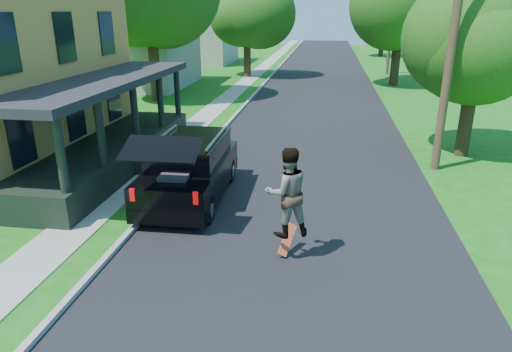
# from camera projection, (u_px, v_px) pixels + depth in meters

# --- Properties ---
(ground) EXTENTS (140.00, 140.00, 0.00)m
(ground) POSITION_uv_depth(u_px,v_px,m) (289.00, 271.00, 9.74)
(ground) COLOR #145B12
(ground) RESTS_ON ground
(street) EXTENTS (8.00, 120.00, 0.02)m
(street) POSITION_uv_depth(u_px,v_px,m) (316.00, 100.00, 28.32)
(street) COLOR black
(street) RESTS_ON ground
(curb) EXTENTS (0.15, 120.00, 0.12)m
(curb) POSITION_uv_depth(u_px,v_px,m) (252.00, 98.00, 28.90)
(curb) COLOR gray
(curb) RESTS_ON ground
(sidewalk) EXTENTS (1.30, 120.00, 0.03)m
(sidewalk) POSITION_uv_depth(u_px,v_px,m) (228.00, 97.00, 29.12)
(sidewalk) COLOR gray
(sidewalk) RESTS_ON ground
(front_walk) EXTENTS (6.50, 1.20, 0.03)m
(front_walk) POSITION_uv_depth(u_px,v_px,m) (44.00, 163.00, 16.67)
(front_walk) COLOR gray
(front_walk) RESTS_ON ground
(neighbor_house_mid) EXTENTS (12.78, 12.78, 8.30)m
(neighbor_house_mid) POSITION_uv_depth(u_px,v_px,m) (130.00, 26.00, 32.53)
(neighbor_house_mid) COLOR #9C998A
(neighbor_house_mid) RESTS_ON ground
(neighbor_house_far) EXTENTS (12.78, 12.78, 8.30)m
(neighbor_house_far) POSITION_uv_depth(u_px,v_px,m) (193.00, 21.00, 47.39)
(neighbor_house_far) COLOR #9C998A
(neighbor_house_far) RESTS_ON ground
(black_suv) EXTENTS (2.08, 5.18, 2.40)m
(black_suv) POSITION_uv_depth(u_px,v_px,m) (190.00, 169.00, 13.19)
(black_suv) COLOR black
(black_suv) RESTS_ON ground
(skateboarder) EXTENTS (1.19, 1.08, 2.00)m
(skateboarder) POSITION_uv_depth(u_px,v_px,m) (287.00, 192.00, 9.74)
(skateboarder) COLOR black
(skateboarder) RESTS_ON ground
(skateboard) EXTENTS (0.39, 0.66, 0.59)m
(skateboard) POSITION_uv_depth(u_px,v_px,m) (287.00, 240.00, 10.35)
(skateboard) COLOR #9F2D0D
(skateboard) RESTS_ON ground
(tree_left_far) EXTENTS (6.63, 6.74, 8.65)m
(tree_left_far) POSITION_uv_depth(u_px,v_px,m) (247.00, 6.00, 36.29)
(tree_left_far) COLOR black
(tree_left_far) RESTS_ON ground
(tree_right_near) EXTENTS (5.85, 5.54, 6.82)m
(tree_right_near) POSITION_uv_depth(u_px,v_px,m) (478.00, 35.00, 16.07)
(tree_right_near) COLOR black
(tree_right_near) RESTS_ON ground
(tree_right_far) EXTENTS (7.55, 7.32, 8.49)m
(tree_right_far) POSITION_uv_depth(u_px,v_px,m) (384.00, 9.00, 53.61)
(tree_right_far) COLOR black
(tree_right_far) RESTS_ON ground
(utility_pole_near) EXTENTS (1.70, 0.72, 9.15)m
(utility_pole_near) POSITION_uv_depth(u_px,v_px,m) (454.00, 28.00, 14.40)
(utility_pole_near) COLOR #493422
(utility_pole_near) RESTS_ON ground
(utility_pole_far) EXTENTS (1.49, 0.61, 8.44)m
(utility_pole_far) POSITION_uv_depth(u_px,v_px,m) (392.00, 21.00, 38.38)
(utility_pole_far) COLOR #493422
(utility_pole_far) RESTS_ON ground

